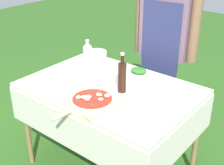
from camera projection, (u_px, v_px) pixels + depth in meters
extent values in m
cube|color=beige|center=(110.00, 88.00, 2.41)|extent=(1.30, 0.90, 0.04)
cube|color=beige|center=(68.00, 132.00, 2.16)|extent=(1.30, 0.01, 0.28)
cube|color=beige|center=(142.00, 86.00, 2.80)|extent=(1.30, 0.01, 0.28)
cube|color=beige|center=(55.00, 83.00, 2.85)|extent=(0.01, 0.90, 0.28)
cube|color=beige|center=(184.00, 137.00, 2.11)|extent=(0.01, 0.90, 0.28)
cylinder|color=olive|center=(27.00, 127.00, 2.65)|extent=(0.04, 0.04, 0.77)
cylinder|color=olive|center=(89.00, 93.00, 3.19)|extent=(0.04, 0.04, 0.77)
cylinder|color=olive|center=(197.00, 136.00, 2.53)|extent=(0.04, 0.04, 0.77)
cylinder|color=#4C4C51|center=(168.00, 97.00, 3.06)|extent=(0.12, 0.12, 0.82)
cylinder|color=#4C4C51|center=(153.00, 92.00, 3.14)|extent=(0.12, 0.12, 0.82)
cube|color=#6B5166|center=(166.00, 24.00, 2.78)|extent=(0.46, 0.23, 0.62)
cube|color=navy|center=(160.00, 52.00, 2.80)|extent=(0.36, 0.04, 0.89)
cylinder|color=brown|center=(194.00, 32.00, 2.66)|extent=(0.10, 0.10, 0.55)
cylinder|color=brown|center=(141.00, 22.00, 2.92)|extent=(0.10, 0.10, 0.55)
cube|color=#D1B27F|center=(92.00, 101.00, 2.19)|extent=(0.39, 0.39, 0.01)
cylinder|color=#D1B27F|center=(62.00, 115.00, 2.02)|extent=(0.04, 0.17, 0.02)
cylinder|color=beige|center=(92.00, 100.00, 2.18)|extent=(0.32, 0.32, 0.01)
cylinder|color=#B22819|center=(92.00, 99.00, 2.18)|extent=(0.28, 0.28, 0.00)
ellipsoid|color=white|center=(101.00, 99.00, 2.15)|extent=(0.05, 0.05, 0.02)
ellipsoid|color=white|center=(99.00, 95.00, 2.21)|extent=(0.05, 0.04, 0.02)
ellipsoid|color=white|center=(89.00, 96.00, 2.18)|extent=(0.05, 0.04, 0.02)
ellipsoid|color=white|center=(78.00, 97.00, 2.17)|extent=(0.05, 0.05, 0.02)
ellipsoid|color=white|center=(107.00, 95.00, 2.19)|extent=(0.06, 0.06, 0.02)
ellipsoid|color=white|center=(84.00, 97.00, 2.18)|extent=(0.06, 0.06, 0.01)
ellipsoid|color=white|center=(87.00, 99.00, 2.15)|extent=(0.06, 0.06, 0.01)
ellipsoid|color=#286B23|center=(78.00, 101.00, 2.14)|extent=(0.04, 0.02, 0.00)
ellipsoid|color=#286B23|center=(93.00, 105.00, 2.09)|extent=(0.04, 0.03, 0.00)
ellipsoid|color=#286B23|center=(107.00, 95.00, 2.22)|extent=(0.03, 0.03, 0.00)
ellipsoid|color=#286B23|center=(99.00, 91.00, 2.26)|extent=(0.03, 0.04, 0.00)
cylinder|color=black|center=(122.00, 78.00, 2.28)|extent=(0.06, 0.06, 0.23)
cylinder|color=black|center=(122.00, 59.00, 2.21)|extent=(0.02, 0.02, 0.06)
cylinder|color=silver|center=(122.00, 54.00, 2.19)|extent=(0.03, 0.03, 0.02)
cylinder|color=silver|center=(88.00, 59.00, 2.61)|extent=(0.08, 0.08, 0.22)
cone|color=silver|center=(87.00, 45.00, 2.55)|extent=(0.08, 0.08, 0.05)
cylinder|color=silver|center=(87.00, 41.00, 2.54)|extent=(0.03, 0.03, 0.02)
cube|color=silver|center=(138.00, 73.00, 2.61)|extent=(0.18, 0.16, 0.01)
ellipsoid|color=#286B23|center=(139.00, 71.00, 2.60)|extent=(0.16, 0.13, 0.04)
cylinder|color=silver|center=(97.00, 57.00, 2.80)|extent=(0.18, 0.18, 0.11)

